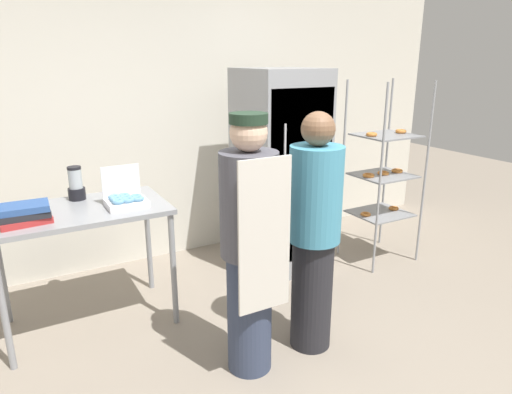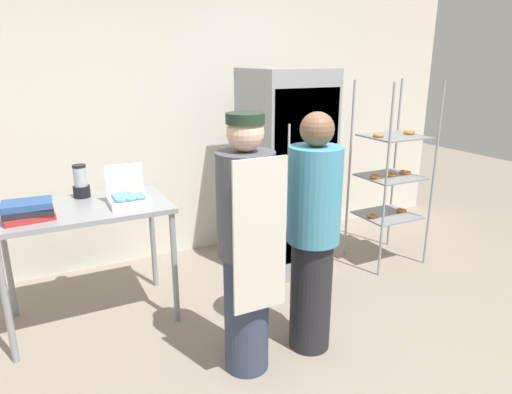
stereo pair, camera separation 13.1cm
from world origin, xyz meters
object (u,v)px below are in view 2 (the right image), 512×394
(donut_box, at_px, (128,198))
(blender_pitcher, at_px, (81,183))
(person_baker, at_px, (246,245))
(person_customer, at_px, (313,235))
(binder_stack, at_px, (28,211))
(refrigerator, at_px, (285,172))
(baking_rack, at_px, (390,176))

(donut_box, bearing_deg, blender_pitcher, 128.75)
(blender_pitcher, distance_m, person_baker, 1.53)
(donut_box, height_order, person_customer, person_customer)
(donut_box, height_order, binder_stack, donut_box)
(donut_box, bearing_deg, refrigerator, 10.88)
(person_baker, bearing_deg, baking_rack, 24.49)
(person_baker, bearing_deg, binder_stack, 141.73)
(refrigerator, distance_m, binder_stack, 2.18)
(person_baker, bearing_deg, refrigerator, 51.33)
(refrigerator, height_order, blender_pitcher, refrigerator)
(refrigerator, relative_size, baking_rack, 1.06)
(binder_stack, height_order, person_baker, person_baker)
(person_customer, bearing_deg, baking_rack, 30.91)
(baking_rack, distance_m, blender_pitcher, 2.78)
(donut_box, distance_m, person_baker, 1.08)
(blender_pitcher, distance_m, binder_stack, 0.54)
(blender_pitcher, height_order, binder_stack, blender_pitcher)
(donut_box, xyz_separation_m, person_customer, (1.00, -0.94, -0.13))
(refrigerator, distance_m, donut_box, 1.52)
(person_baker, distance_m, person_customer, 0.49)
(blender_pitcher, bearing_deg, person_customer, -45.25)
(blender_pitcher, bearing_deg, binder_stack, -134.79)
(person_customer, bearing_deg, donut_box, 136.71)
(refrigerator, xyz_separation_m, donut_box, (-1.49, -0.29, 0.04))
(person_customer, bearing_deg, binder_stack, 151.40)
(refrigerator, bearing_deg, baking_rack, -19.62)
(baking_rack, distance_m, binder_stack, 3.13)
(person_customer, bearing_deg, person_baker, -178.33)
(refrigerator, height_order, donut_box, refrigerator)
(blender_pitcher, xyz_separation_m, person_customer, (1.28, -1.29, -0.20))
(blender_pitcher, bearing_deg, baking_rack, -8.45)
(refrigerator, xyz_separation_m, person_customer, (-0.50, -1.23, -0.10))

